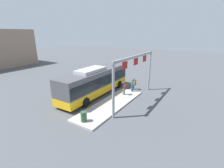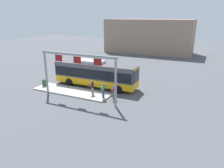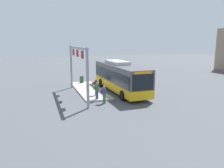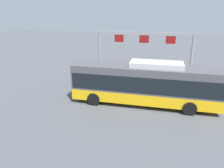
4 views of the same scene
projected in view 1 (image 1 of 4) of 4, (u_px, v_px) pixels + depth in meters
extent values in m
plane|color=#4C4F54|center=(96.00, 94.00, 20.12)|extent=(120.00, 120.00, 0.00)
cube|color=#B2ADA3|center=(112.00, 104.00, 17.18)|extent=(10.00, 2.80, 0.16)
cube|color=#EAAD14|center=(96.00, 88.00, 19.88)|extent=(11.19, 2.69, 0.85)
cube|color=#4C4C51|center=(96.00, 78.00, 19.46)|extent=(11.19, 2.69, 1.90)
cube|color=black|center=(96.00, 79.00, 19.52)|extent=(10.97, 2.72, 1.20)
cube|color=black|center=(118.00, 70.00, 24.04)|extent=(0.08, 2.13, 1.50)
cube|color=#B7B7BC|center=(91.00, 70.00, 18.44)|extent=(3.93, 1.81, 0.36)
cube|color=orange|center=(118.00, 64.00, 23.72)|extent=(0.15, 1.75, 0.28)
cylinder|color=black|center=(105.00, 82.00, 23.63)|extent=(1.00, 0.32, 1.00)
cylinder|color=black|center=(119.00, 84.00, 22.43)|extent=(1.00, 0.32, 1.00)
cylinder|color=black|center=(69.00, 97.00, 17.82)|extent=(1.00, 0.32, 1.00)
cylinder|color=black|center=(86.00, 102.00, 16.63)|extent=(1.00, 0.32, 1.00)
cylinder|color=#334C8C|center=(132.00, 88.00, 20.55)|extent=(0.29, 0.29, 0.85)
cylinder|color=#476B4C|center=(132.00, 83.00, 20.33)|extent=(0.35, 0.35, 0.60)
sphere|color=#9E755B|center=(133.00, 80.00, 20.21)|extent=(0.22, 0.22, 0.22)
cube|color=#4C8447|center=(134.00, 83.00, 20.18)|extent=(0.29, 0.19, 0.40)
cylinder|color=#476B4C|center=(133.00, 86.00, 21.72)|extent=(0.34, 0.34, 0.85)
cylinder|color=#334C8C|center=(133.00, 81.00, 21.50)|extent=(0.42, 0.42, 0.60)
sphere|color=#9E755B|center=(134.00, 78.00, 21.38)|extent=(0.22, 0.22, 0.22)
cube|color=maroon|center=(135.00, 82.00, 21.31)|extent=(0.32, 0.25, 0.40)
cylinder|color=slate|center=(124.00, 91.00, 19.45)|extent=(0.39, 0.39, 0.85)
cylinder|color=black|center=(124.00, 86.00, 19.23)|extent=(0.47, 0.47, 0.60)
sphere|color=brown|center=(124.00, 82.00, 19.11)|extent=(0.22, 0.22, 0.22)
cube|color=maroon|center=(125.00, 86.00, 19.00)|extent=(0.33, 0.30, 0.40)
cylinder|color=gray|center=(113.00, 91.00, 13.76)|extent=(0.24, 0.24, 5.20)
cylinder|color=gray|center=(149.00, 71.00, 20.97)|extent=(0.24, 0.24, 5.20)
cube|color=gray|center=(136.00, 56.00, 16.62)|extent=(9.37, 0.20, 0.24)
cube|color=maroon|center=(125.00, 65.00, 14.80)|extent=(0.90, 0.08, 0.70)
cube|color=maroon|center=(136.00, 62.00, 16.78)|extent=(0.90, 0.08, 0.70)
cube|color=maroon|center=(145.00, 59.00, 18.77)|extent=(0.90, 0.08, 0.70)
cylinder|color=#2D5133|center=(84.00, 117.00, 13.53)|extent=(0.52, 0.52, 0.90)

